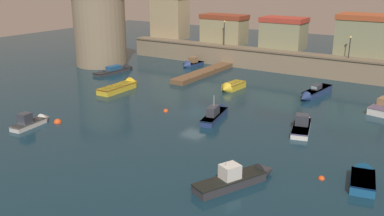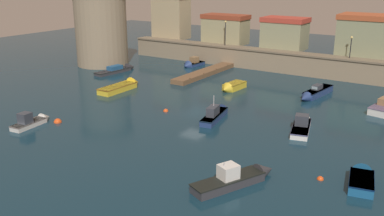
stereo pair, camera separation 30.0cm
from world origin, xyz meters
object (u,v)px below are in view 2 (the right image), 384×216
(quay_lamp_0, at_px, (225,29))
(mooring_buoy_2, at_px, (166,111))
(moored_boat_5, at_px, (33,121))
(moored_boat_12, at_px, (232,87))
(moored_boat_2, at_px, (124,86))
(moored_boat_7, at_px, (315,93))
(moored_boat_10, at_px, (302,124))
(moored_boat_8, at_px, (238,177))
(mooring_buoy_1, at_px, (58,122))
(moored_boat_3, at_px, (119,69))
(moored_boat_4, at_px, (362,178))
(quay_lamp_1, at_px, (351,43))
(mooring_buoy_0, at_px, (320,179))
(moored_boat_6, at_px, (192,64))
(moored_boat_9, at_px, (217,113))

(quay_lamp_0, height_order, mooring_buoy_2, quay_lamp_0)
(moored_boat_5, relative_size, moored_boat_12, 1.05)
(moored_boat_2, bearing_deg, mooring_buoy_2, -114.61)
(quay_lamp_0, height_order, moored_boat_7, quay_lamp_0)
(quay_lamp_0, height_order, moored_boat_10, quay_lamp_0)
(moored_boat_8, bearing_deg, mooring_buoy_1, 109.53)
(moored_boat_10, height_order, moored_boat_12, moored_boat_10)
(moored_boat_3, distance_m, moored_boat_5, 24.05)
(moored_boat_4, bearing_deg, moored_boat_3, 54.54)
(quay_lamp_1, distance_m, moored_boat_12, 17.80)
(moored_boat_2, height_order, moored_boat_7, moored_boat_7)
(moored_boat_2, distance_m, moored_boat_4, 32.69)
(mooring_buoy_0, bearing_deg, moored_boat_7, 108.98)
(moored_boat_3, xyz_separation_m, moored_boat_6, (6.98, 9.19, 0.06))
(moored_boat_8, height_order, moored_boat_9, moored_boat_9)
(mooring_buoy_1, bearing_deg, moored_boat_7, 51.59)
(moored_boat_8, bearing_deg, moored_boat_9, 60.33)
(quay_lamp_1, relative_size, moored_boat_9, 0.44)
(moored_boat_2, bearing_deg, moored_boat_3, 44.81)
(moored_boat_2, xyz_separation_m, moored_boat_7, (21.40, 9.98, 0.08))
(moored_boat_4, xyz_separation_m, moored_boat_6, (-31.63, 26.38, 0.02))
(moored_boat_7, relative_size, mooring_buoy_0, 15.18)
(quay_lamp_1, bearing_deg, moored_boat_3, -156.17)
(moored_boat_4, bearing_deg, moored_boat_9, 55.35)
(quay_lamp_1, relative_size, moored_boat_7, 0.40)
(moored_boat_6, height_order, moored_boat_8, moored_boat_8)
(moored_boat_9, bearing_deg, mooring_buoy_0, -131.94)
(moored_boat_5, height_order, moored_boat_7, moored_boat_5)
(mooring_buoy_2, bearing_deg, moored_boat_6, 116.48)
(quay_lamp_0, bearing_deg, mooring_buoy_0, -51.13)
(moored_boat_7, relative_size, moored_boat_9, 1.10)
(moored_boat_2, bearing_deg, moored_boat_9, -102.39)
(moored_boat_3, relative_size, moored_boat_10, 1.14)
(moored_boat_7, bearing_deg, mooring_buoy_0, 26.13)
(moored_boat_3, relative_size, moored_boat_8, 1.09)
(moored_boat_2, bearing_deg, quay_lamp_1, -48.43)
(mooring_buoy_2, bearing_deg, moored_boat_12, 81.39)
(moored_boat_5, xyz_separation_m, mooring_buoy_1, (1.36, 1.84, -0.43))
(quay_lamp_1, height_order, moored_boat_6, quay_lamp_1)
(quay_lamp_0, distance_m, moored_boat_9, 27.19)
(moored_boat_4, xyz_separation_m, moored_boat_8, (-7.18, -4.85, 0.10))
(quay_lamp_1, height_order, moored_boat_5, quay_lamp_1)
(moored_boat_6, bearing_deg, mooring_buoy_1, 12.07)
(moored_boat_9, bearing_deg, moored_boat_7, -35.39)
(moored_boat_4, height_order, moored_boat_10, moored_boat_10)
(quay_lamp_1, distance_m, moored_boat_2, 30.82)
(quay_lamp_1, height_order, moored_boat_10, quay_lamp_1)
(moored_boat_6, distance_m, moored_boat_7, 22.82)
(moored_boat_2, distance_m, moored_boat_10, 23.85)
(moored_boat_5, height_order, mooring_buoy_1, moored_boat_5)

